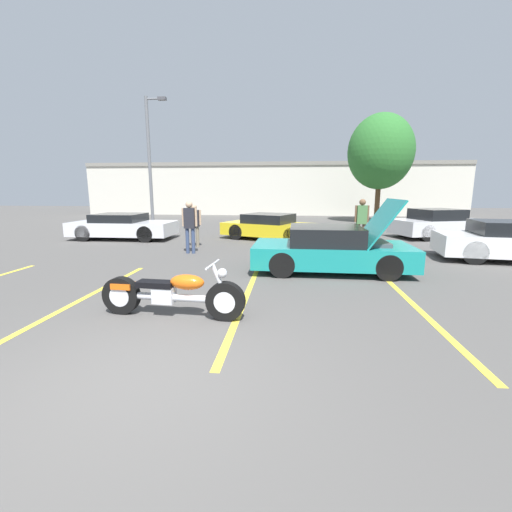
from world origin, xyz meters
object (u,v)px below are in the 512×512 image
Objects in this scene: parked_car_mid_right_row at (439,224)px; spectator_by_show_car at (194,222)px; light_pole at (151,157)px; spectator_near_motorcycle at (362,218)px; tree_background at (381,152)px; parked_car_left_row at (123,226)px; spectator_midground at (190,222)px; motorcycle at (172,294)px; show_car_hood_open at (332,249)px; parked_car_mid_left_row at (271,227)px.

spectator_by_show_car is (-10.21, -3.54, 0.33)m from parked_car_mid_right_row.
light_pole reaches higher than spectator_near_motorcycle.
parked_car_mid_right_row is 2.77× the size of spectator_by_show_car.
parked_car_mid_right_row is at bearing -81.96° from tree_background.
parked_car_left_row is 10.04m from spectator_near_motorcycle.
spectator_midground is at bearing -38.01° from parked_car_left_row.
spectator_midground is (0.21, -1.31, 0.11)m from spectator_by_show_car.
spectator_midground reaches higher than parked_car_left_row.
tree_background is 3.80× the size of spectator_near_motorcycle.
motorcycle is 0.58× the size of parked_car_left_row.
show_car_hood_open is at bearing -110.93° from spectator_near_motorcycle.
spectator_near_motorcycle is at bearing 5.75° from spectator_by_show_car.
spectator_midground is (-2.55, -3.65, 0.52)m from parked_car_mid_left_row.
tree_background reaches higher than motorcycle.
show_car_hood_open is (8.92, -10.01, -3.35)m from light_pole.
light_pole is at bearing 96.54° from parked_car_left_row.
tree_background reaches higher than parked_car_left_row.
spectator_near_motorcycle is at bearing -106.50° from tree_background.
light_pole reaches higher than spectator_by_show_car.
parked_car_mid_right_row is at bearing 32.80° from parked_car_mid_left_row.
spectator_near_motorcycle is at bearing -29.59° from light_pole.
tree_background is 2.71× the size of motorcycle.
parked_car_mid_left_row is (-6.45, -8.32, -3.95)m from tree_background.
spectator_by_show_car is at bearing 106.74° from motorcycle.
parked_car_mid_left_row is at bearing 87.13° from motorcycle.
spectator_midground is (4.45, -7.89, -2.87)m from light_pole.
show_car_hood_open reaches higher than parked_car_left_row.
parked_car_left_row is (-12.93, -8.85, -3.94)m from tree_background.
parked_car_mid_left_row is 2.56× the size of spectator_near_motorcycle.
parked_car_mid_right_row is (5.53, 6.98, 0.04)m from show_car_hood_open.
motorcycle is at bearing -76.61° from spectator_midground.
motorcycle is 0.57× the size of parked_car_mid_right_row.
light_pole is 13.82m from show_car_hood_open.
parked_car_left_row is at bearing 149.13° from show_car_hood_open.
light_pole is at bearing -163.11° from tree_background.
light_pole is 9.50m from spectator_midground.
spectator_by_show_car is (-2.75, -2.33, 0.41)m from parked_car_mid_left_row.
spectator_midground reaches higher than motorcycle.
spectator_by_show_car is (-6.23, -0.63, -0.13)m from spectator_near_motorcycle.
parked_car_left_row is (0.51, -4.77, -3.38)m from light_pole.
light_pole reaches higher than show_car_hood_open.
tree_background is at bearing 80.28° from parked_car_mid_right_row.
motorcycle is 10.39m from parked_car_left_row.
spectator_by_show_car is at bearing 99.06° from spectator_midground.
tree_background reaches higher than parked_car_mid_left_row.
parked_car_left_row is 0.95× the size of parked_car_mid_left_row.
motorcycle is at bearing -73.41° from parked_car_mid_left_row.
tree_background reaches higher than spectator_midground.
spectator_near_motorcycle is 1.02× the size of spectator_midground.
parked_car_left_row is at bearing -151.73° from parked_car_mid_left_row.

